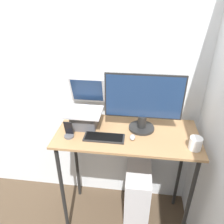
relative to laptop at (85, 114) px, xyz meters
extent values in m
cube|color=silver|center=(0.36, 0.28, 0.16)|extent=(6.00, 0.05, 2.60)
cube|color=#936D47|center=(0.36, -0.06, -0.11)|extent=(1.13, 0.53, 0.02)
cylinder|color=black|center=(-0.16, -0.28, -0.63)|extent=(0.03, 0.03, 1.01)
cylinder|color=black|center=(0.88, -0.28, -0.63)|extent=(0.03, 0.03, 1.01)
cylinder|color=black|center=(-0.16, 0.15, -0.63)|extent=(0.03, 0.03, 1.01)
cylinder|color=black|center=(0.88, 0.15, -0.63)|extent=(0.03, 0.03, 1.01)
cube|color=#4C4C51|center=(0.00, -0.02, -0.04)|extent=(0.20, 0.17, 0.13)
cube|color=#B7B7BC|center=(0.00, -0.02, 0.03)|extent=(0.29, 0.24, 0.02)
cube|color=#B7B7BC|center=(0.00, 0.13, 0.16)|extent=(0.29, 0.08, 0.23)
cube|color=navy|center=(0.00, 0.13, 0.16)|extent=(0.26, 0.07, 0.20)
cylinder|color=black|center=(0.47, 0.01, -0.09)|extent=(0.21, 0.21, 0.02)
cylinder|color=black|center=(0.47, 0.01, -0.04)|extent=(0.07, 0.07, 0.10)
cube|color=black|center=(0.47, 0.01, 0.18)|extent=(0.60, 0.01, 0.36)
cube|color=navy|center=(0.47, 0.00, 0.18)|extent=(0.58, 0.01, 0.34)
cube|color=black|center=(0.19, -0.16, -0.10)|extent=(0.31, 0.12, 0.01)
cube|color=black|center=(0.19, -0.16, -0.09)|extent=(0.29, 0.10, 0.00)
ellipsoid|color=#99999E|center=(0.40, -0.14, -0.09)|extent=(0.04, 0.07, 0.03)
cylinder|color=#4C4C51|center=(-0.09, -0.18, -0.10)|extent=(0.07, 0.07, 0.02)
cube|color=black|center=(-0.09, -0.17, -0.03)|extent=(0.07, 0.03, 0.12)
cube|color=black|center=(-0.09, -0.17, -0.03)|extent=(0.06, 0.03, 0.11)
cube|color=silver|center=(0.48, 0.01, -0.86)|extent=(0.23, 0.40, 0.56)
cube|color=#ADADB2|center=(0.48, -0.19, -0.86)|extent=(0.22, 0.01, 0.53)
cylinder|color=white|center=(0.85, -0.21, -0.06)|extent=(0.09, 0.09, 0.09)
camera|label=1|loc=(0.42, -1.51, 0.89)|focal=35.00mm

